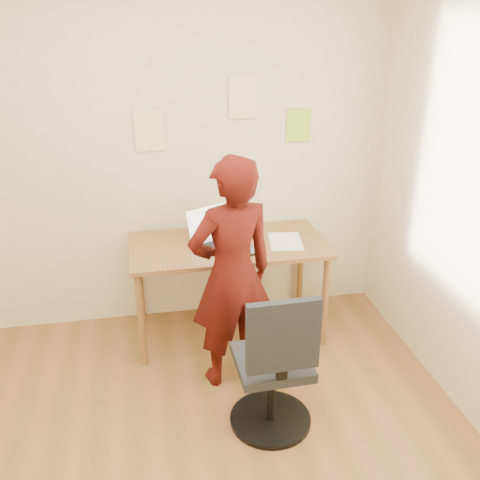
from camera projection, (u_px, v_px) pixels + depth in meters
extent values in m
cube|color=beige|center=(151.00, 150.00, 3.86)|extent=(3.50, 0.04, 2.70)
cube|color=brown|center=(228.00, 245.00, 3.84)|extent=(1.40, 0.70, 0.03)
cylinder|color=brown|center=(141.00, 320.00, 3.60)|extent=(0.05, 0.05, 0.71)
cylinder|color=brown|center=(325.00, 302.00, 3.83)|extent=(0.05, 0.05, 0.71)
cylinder|color=brown|center=(140.00, 280.00, 4.14)|extent=(0.05, 0.05, 0.71)
cylinder|color=brown|center=(301.00, 266.00, 4.37)|extent=(0.05, 0.05, 0.71)
cube|color=#BBBAC2|center=(219.00, 244.00, 3.80)|extent=(0.39, 0.35, 0.01)
cube|color=black|center=(219.00, 243.00, 3.80)|extent=(0.30, 0.23, 0.00)
cube|color=#BBBAC2|center=(208.00, 223.00, 3.86)|extent=(0.33, 0.20, 0.22)
cube|color=white|center=(208.00, 223.00, 3.86)|extent=(0.28, 0.17, 0.18)
cube|color=white|center=(285.00, 241.00, 3.87)|extent=(0.28, 0.36, 0.00)
cube|color=black|center=(251.00, 251.00, 3.70)|extent=(0.09, 0.14, 0.01)
cube|color=#3F4C59|center=(251.00, 250.00, 3.70)|extent=(0.08, 0.12, 0.00)
cube|color=#EED58E|center=(150.00, 130.00, 3.77)|extent=(0.21, 0.00, 0.30)
cube|color=#EED58E|center=(243.00, 97.00, 3.80)|extent=(0.21, 0.00, 0.30)
cube|color=#9AD630|center=(299.00, 125.00, 3.96)|extent=(0.18, 0.00, 0.24)
cube|color=black|center=(272.00, 362.00, 3.06)|extent=(0.42, 0.42, 0.06)
cube|color=black|center=(283.00, 336.00, 2.76)|extent=(0.40, 0.06, 0.41)
cube|color=black|center=(282.00, 369.00, 2.85)|extent=(0.06, 0.04, 0.11)
cylinder|color=black|center=(271.00, 393.00, 3.15)|extent=(0.06, 0.06, 0.41)
cylinder|color=black|center=(270.00, 419.00, 3.23)|extent=(0.49, 0.49, 0.03)
imported|color=#3E0C08|center=(232.00, 275.00, 3.32)|extent=(0.63, 0.49, 1.54)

